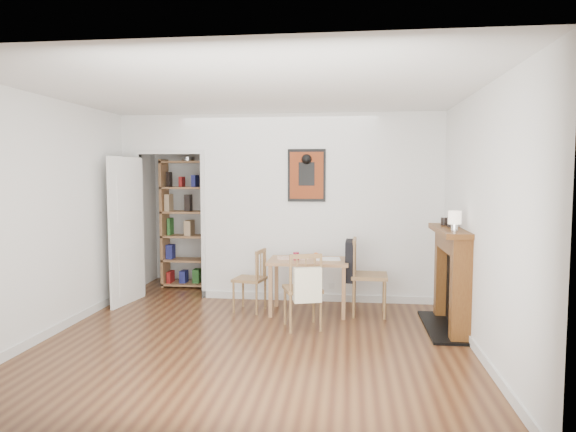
# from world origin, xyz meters

# --- Properties ---
(ground) EXTENTS (5.20, 5.20, 0.00)m
(ground) POSITION_xyz_m (0.00, 0.00, 0.00)
(ground) COLOR brown
(ground) RESTS_ON ground
(room_shell) EXTENTS (5.20, 5.20, 5.20)m
(room_shell) POSITION_xyz_m (0.10, 1.34, 1.30)
(room_shell) COLOR silver
(room_shell) RESTS_ON ground
(dining_table) EXTENTS (1.01, 0.64, 0.69)m
(dining_table) POSITION_xyz_m (0.48, 0.73, 0.60)
(dining_table) COLOR #A1734B
(dining_table) RESTS_ON ground
(chair_left) EXTENTS (0.47, 0.47, 0.81)m
(chair_left) POSITION_xyz_m (-0.29, 0.73, 0.41)
(chair_left) COLOR olive
(chair_left) RESTS_ON ground
(chair_right) EXTENTS (0.57, 0.50, 0.97)m
(chair_right) POSITION_xyz_m (1.22, 0.73, 0.50)
(chair_right) COLOR olive
(chair_right) RESTS_ON ground
(chair_front) EXTENTS (0.56, 0.60, 0.89)m
(chair_front) POSITION_xyz_m (0.47, 0.06, 0.45)
(chair_front) COLOR olive
(chair_front) RESTS_ON ground
(bookshelf) EXTENTS (0.84, 0.34, 2.00)m
(bookshelf) POSITION_xyz_m (-1.50, 2.05, 0.99)
(bookshelf) COLOR #A1734B
(bookshelf) RESTS_ON ground
(fireplace) EXTENTS (0.45, 1.25, 1.16)m
(fireplace) POSITION_xyz_m (2.16, 0.25, 0.62)
(fireplace) COLOR brown
(fireplace) RESTS_ON ground
(red_glass) EXTENTS (0.08, 0.08, 0.10)m
(red_glass) POSITION_xyz_m (0.32, 0.69, 0.73)
(red_glass) COLOR maroon
(red_glass) RESTS_ON dining_table
(orange_fruit) EXTENTS (0.09, 0.09, 0.09)m
(orange_fruit) POSITION_xyz_m (0.57, 0.77, 0.73)
(orange_fruit) COLOR #FA5D0D
(orange_fruit) RESTS_ON dining_table
(placemat) EXTENTS (0.43, 0.35, 0.00)m
(placemat) POSITION_xyz_m (0.26, 0.82, 0.69)
(placemat) COLOR beige
(placemat) RESTS_ON dining_table
(notebook) EXTENTS (0.32, 0.25, 0.02)m
(notebook) POSITION_xyz_m (0.72, 0.77, 0.69)
(notebook) COLOR silver
(notebook) RESTS_ON dining_table
(mantel_lamp) EXTENTS (0.14, 0.14, 0.22)m
(mantel_lamp) POSITION_xyz_m (2.10, -0.10, 1.30)
(mantel_lamp) COLOR silver
(mantel_lamp) RESTS_ON fireplace
(ceramic_jar_a) EXTENTS (0.09, 0.09, 0.11)m
(ceramic_jar_a) POSITION_xyz_m (2.15, 0.35, 1.22)
(ceramic_jar_a) COLOR black
(ceramic_jar_a) RESTS_ON fireplace
(ceramic_jar_b) EXTENTS (0.07, 0.07, 0.09)m
(ceramic_jar_b) POSITION_xyz_m (2.10, 0.55, 1.21)
(ceramic_jar_b) COLOR black
(ceramic_jar_b) RESTS_ON fireplace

